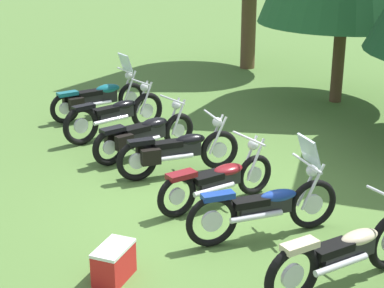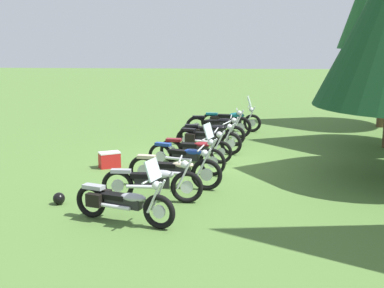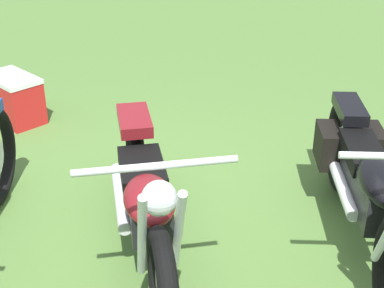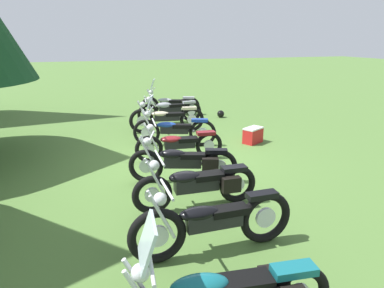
{
  "view_description": "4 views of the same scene",
  "coord_description": "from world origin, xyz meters",
  "views": [
    {
      "loc": [
        6.28,
        -5.82,
        4.08
      ],
      "look_at": [
        -0.78,
        0.15,
        0.74
      ],
      "focal_mm": 57.5,
      "sensor_mm": 36.0,
      "label": 1
    },
    {
      "loc": [
        15.02,
        0.81,
        3.7
      ],
      "look_at": [
        1.27,
        -0.04,
        0.81
      ],
      "focal_mm": 50.2,
      "sensor_mm": 36.0,
      "label": 2
    },
    {
      "loc": [
        0.57,
        2.8,
        2.25
      ],
      "look_at": [
        -0.38,
        -0.32,
        0.58
      ],
      "focal_mm": 52.85,
      "sensor_mm": 36.0,
      "label": 3
    },
    {
      "loc": [
        -7.46,
        2.16,
        2.81
      ],
      "look_at": [
        -0.89,
        -0.03,
        0.67
      ],
      "focal_mm": 31.99,
      "sensor_mm": 36.0,
      "label": 4
    }
  ],
  "objects": [
    {
      "name": "motorcycle_4",
      "position": [
        0.01,
        0.0,
        0.42
      ],
      "size": [
        0.78,
        2.11,
        0.98
      ],
      "rotation": [
        0.0,
        0.0,
        1.46
      ],
      "color": "black",
      "rests_on": "ground_plane"
    },
    {
      "name": "motorcycle_3",
      "position": [
        -1.32,
        0.27,
        0.44
      ],
      "size": [
        0.98,
        2.1,
        1.0
      ],
      "rotation": [
        0.0,
        0.0,
        1.23
      ],
      "color": "black",
      "rests_on": "ground_plane"
    },
    {
      "name": "picnic_cooler",
      "position": [
        0.73,
        -2.36,
        0.22
      ],
      "size": [
        0.56,
        0.66,
        0.44
      ],
      "color": "red",
      "rests_on": "ground_plane"
    },
    {
      "name": "ground_plane",
      "position": [
        0.0,
        0.0,
        0.0
      ],
      "size": [
        80.0,
        80.0,
        0.0
      ],
      "primitive_type": "plane",
      "color": "#4C7033"
    }
  ]
}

